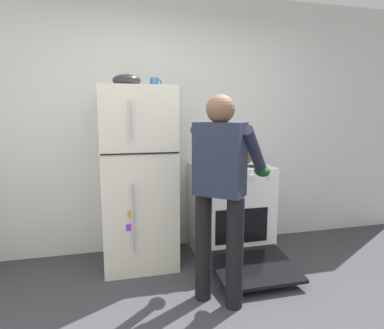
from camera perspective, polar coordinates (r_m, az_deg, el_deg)
kitchen_wall_back at (r=3.58m, az=-3.69°, el=6.98°), size 6.00×0.10×2.70m
refrigerator at (r=3.21m, az=-9.37°, el=-2.26°), size 0.68×0.72×1.71m
stove_range at (r=3.49m, az=6.71°, el=-7.92°), size 0.76×1.24×0.95m
person_cook at (r=2.48m, az=5.16°, el=-2.88°), size 0.70×0.74×1.60m
red_pot at (r=3.30m, az=4.47°, el=0.90°), size 0.32×0.22×0.13m
coffee_mug at (r=3.24m, az=-6.54°, el=13.91°), size 0.11×0.08×0.10m
pepper_mill at (r=3.69m, az=10.02°, el=2.13°), size 0.05×0.05×0.20m
mixing_bowl at (r=3.16m, az=-11.28°, el=14.11°), size 0.26×0.26×0.12m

